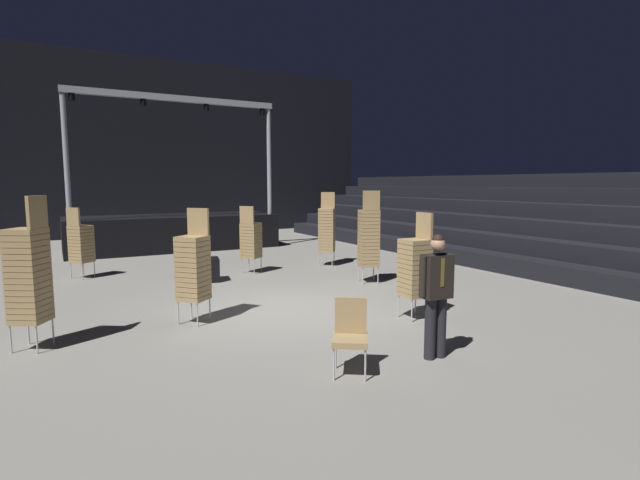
{
  "coord_description": "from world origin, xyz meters",
  "views": [
    {
      "loc": [
        -3.78,
        -8.1,
        2.39
      ],
      "look_at": [
        0.28,
        -0.82,
        1.4
      ],
      "focal_mm": 26.86,
      "sensor_mm": 36.0,
      "label": 1
    }
  ],
  "objects": [
    {
      "name": "ground_plane",
      "position": [
        0.0,
        0.0,
        -0.05
      ],
      "size": [
        22.0,
        30.0,
        0.1
      ],
      "primitive_type": "cube",
      "color": "gray"
    },
    {
      "name": "arena_end_wall",
      "position": [
        0.0,
        15.0,
        4.0
      ],
      "size": [
        22.0,
        0.3,
        8.0
      ],
      "primitive_type": "cube",
      "color": "black",
      "rests_on": "ground_plane"
    },
    {
      "name": "bleacher_bank_right",
      "position": [
        8.75,
        1.0,
        1.35
      ],
      "size": [
        4.5,
        24.0,
        2.7
      ],
      "rotation": [
        0.0,
        0.0,
        -1.57
      ],
      "color": "black",
      "rests_on": "ground_plane"
    },
    {
      "name": "stage_riser",
      "position": [
        -0.0,
        9.65,
        0.7
      ],
      "size": [
        7.22,
        2.57,
        5.32
      ],
      "color": "black",
      "rests_on": "ground_plane"
    },
    {
      "name": "man_with_tie",
      "position": [
        0.69,
        -3.32,
        0.97
      ],
      "size": [
        0.57,
        0.26,
        1.71
      ],
      "rotation": [
        0.0,
        0.0,
        3.07
      ],
      "color": "black",
      "rests_on": "ground_plane"
    },
    {
      "name": "chair_stack_front_left",
      "position": [
        3.14,
        3.91,
        1.07
      ],
      "size": [
        0.62,
        0.62,
        2.14
      ],
      "rotation": [
        0.0,
        0.0,
        2.46
      ],
      "color": "#B2B5BA",
      "rests_on": "ground_plane"
    },
    {
      "name": "chair_stack_front_right",
      "position": [
        -1.76,
        -0.02,
        0.98
      ],
      "size": [
        0.62,
        0.62,
        1.96
      ],
      "rotation": [
        0.0,
        0.0,
        2.29
      ],
      "color": "#B2B5BA",
      "rests_on": "ground_plane"
    },
    {
      "name": "chair_stack_mid_left",
      "position": [
        1.72,
        -1.66,
        0.94
      ],
      "size": [
        0.45,
        0.45,
        1.88
      ],
      "rotation": [
        0.0,
        0.0,
        1.54
      ],
      "color": "#B2B5BA",
      "rests_on": "ground_plane"
    },
    {
      "name": "chair_stack_mid_right",
      "position": [
        2.8,
        1.3,
        1.11
      ],
      "size": [
        0.56,
        0.56,
        2.22
      ],
      "rotation": [
        0.0,
        0.0,
        5.95
      ],
      "color": "#B2B5BA",
      "rests_on": "ground_plane"
    },
    {
      "name": "chair_stack_mid_centre",
      "position": [
        -4.15,
        -0.21,
        1.11
      ],
      "size": [
        0.61,
        0.61,
        2.22
      ],
      "rotation": [
        0.0,
        0.0,
        1.01
      ],
      "color": "#B2B5BA",
      "rests_on": "ground_plane"
    },
    {
      "name": "chair_stack_rear_left",
      "position": [
        0.78,
        3.89,
        0.9
      ],
      "size": [
        0.62,
        0.62,
        1.79
      ],
      "rotation": [
        0.0,
        0.0,
        5.39
      ],
      "color": "#B2B5BA",
      "rests_on": "ground_plane"
    },
    {
      "name": "chair_stack_rear_right",
      "position": [
        -3.23,
        5.29,
        0.9
      ],
      "size": [
        0.62,
        0.62,
        1.79
      ],
      "rotation": [
        0.0,
        0.0,
        5.41
      ],
      "color": "#B2B5BA",
      "rests_on": "ground_plane"
    },
    {
      "name": "equipment_road_case",
      "position": [
        -0.74,
        3.39,
        0.28
      ],
      "size": [
        1.01,
        0.78,
        0.57
      ],
      "primitive_type": "cube",
      "rotation": [
        0.0,
        0.0,
        -0.22
      ],
      "color": "black",
      "rests_on": "ground_plane"
    },
    {
      "name": "loose_chair_near_man",
      "position": [
        -0.61,
        -3.19,
        0.53
      ],
      "size": [
        0.61,
        0.61,
        0.95
      ],
      "rotation": [
        0.0,
        0.0,
        2.54
      ],
      "color": "#B2B5BA",
      "rests_on": "ground_plane"
    }
  ]
}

